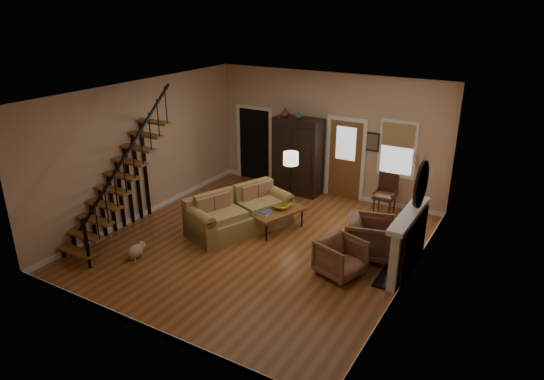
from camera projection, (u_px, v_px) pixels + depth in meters
The scene contains 15 objects.
room at pixel (282, 155), 11.73m from camera, with size 7.00×7.33×3.30m.
staircase at pixel (116, 171), 10.35m from camera, with size 0.94×2.80×3.20m, color brown, non-canonical shape.
fireplace at pixel (410, 237), 9.33m from camera, with size 0.33×1.95×2.30m.
armoire at pixel (298, 156), 13.15m from camera, with size 1.30×0.60×2.10m, color black, non-canonical shape.
vase_a at pixel (285, 113), 12.80m from camera, with size 0.24×0.24×0.25m, color #4C2619.
vase_b at pixel (299, 115), 12.62m from camera, with size 0.20×0.20×0.21m, color #334C60.
sofa at pixel (240, 212), 11.16m from camera, with size 1.04×2.42×0.90m, color #A88F4C, non-canonical shape.
coffee_table at pixel (276, 220), 11.25m from camera, with size 0.74×1.27×0.49m, color brown, non-canonical shape.
bowl at pixel (281, 206), 11.24m from camera, with size 0.44×0.44×0.11m, color gold.
books at pixel (265, 212), 10.97m from camera, with size 0.23×0.32×0.06m, color beige, non-canonical shape.
armchair_left at pixel (341, 258), 9.34m from camera, with size 0.79×0.81×0.74m, color brown.
armchair_right at pixel (369, 238), 10.00m from camera, with size 0.91×0.93×0.85m, color brown.
floor_lamp at pixel (291, 184), 11.87m from camera, with size 0.37×0.37×1.60m, color black, non-canonical shape.
side_chair at pixel (385, 195), 11.98m from camera, with size 0.54×0.54×1.02m, color #3B2112, non-canonical shape.
dog at pixel (136, 252), 10.00m from camera, with size 0.26×0.43×0.32m, color #CCB08B, non-canonical shape.
Camera 1 is at (5.06, -8.05, 5.00)m, focal length 32.00 mm.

